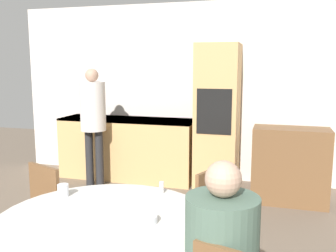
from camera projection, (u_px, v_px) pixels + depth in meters
name	position (u px, v px, depth m)	size (l,w,h in m)	color
wall_back	(207.00, 92.00, 5.52)	(6.00, 0.05, 2.60)	silver
kitchen_counter	(128.00, 147.00, 5.64)	(2.03, 0.60, 0.91)	tan
oven_unit	(217.00, 116.00, 5.19)	(0.58, 0.59, 1.99)	tan
sideboard	(290.00, 166.00, 4.61)	(0.91, 0.45, 0.94)	brown
chair_far_left	(35.00, 216.00, 2.97)	(0.52, 0.52, 0.90)	brown
chair_far_right	(200.00, 216.00, 2.99)	(0.52, 0.52, 0.90)	brown
person_standing	(93.00, 115.00, 5.15)	(0.35, 0.35, 1.65)	#262628
cup	(63.00, 190.00, 2.66)	(0.08, 0.08, 0.09)	silver
bowl_near	(143.00, 219.00, 2.21)	(0.17, 0.17, 0.05)	silver
salt_shaker	(162.00, 187.00, 2.72)	(0.03, 0.03, 0.09)	white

